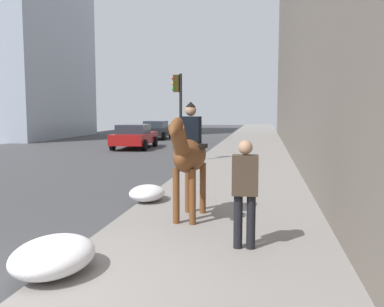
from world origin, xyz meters
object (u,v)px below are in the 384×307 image
(pedestrian_greeting, at_px, (245,187))
(mounted_horse_near, at_px, (189,154))
(car_near_lane, at_px, (156,130))
(traffic_light_near_curb, at_px, (179,104))
(car_mid_lane, at_px, (134,136))

(pedestrian_greeting, bearing_deg, mounted_horse_near, 33.96)
(car_near_lane, bearing_deg, pedestrian_greeting, -161.44)
(mounted_horse_near, bearing_deg, traffic_light_near_curb, -162.93)
(traffic_light_near_curb, bearing_deg, car_near_lane, 18.14)
(pedestrian_greeting, xyz_separation_m, car_near_lane, (25.33, 8.06, -0.36))
(traffic_light_near_curb, bearing_deg, mounted_horse_near, -167.06)
(pedestrian_greeting, height_order, car_near_lane, pedestrian_greeting)
(mounted_horse_near, relative_size, pedestrian_greeting, 1.37)
(mounted_horse_near, bearing_deg, car_near_lane, -159.68)
(pedestrian_greeting, distance_m, car_mid_lane, 18.85)
(car_near_lane, bearing_deg, mounted_horse_near, -162.89)
(car_mid_lane, xyz_separation_m, traffic_light_near_curb, (-6.74, -4.08, 1.79))
(mounted_horse_near, xyz_separation_m, car_mid_lane, (15.77, 6.15, -0.68))
(car_near_lane, relative_size, traffic_light_near_curb, 1.03)
(mounted_horse_near, distance_m, pedestrian_greeting, 2.00)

